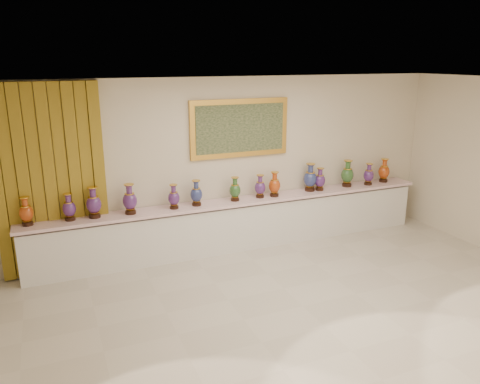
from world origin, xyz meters
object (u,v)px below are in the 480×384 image
(counter, at_px, (239,224))
(vase_0, at_px, (26,213))
(vase_1, at_px, (69,208))
(vase_2, at_px, (94,204))

(counter, relative_size, vase_0, 16.59)
(vase_1, bearing_deg, vase_0, 179.31)
(vase_2, bearing_deg, vase_1, 177.81)
(vase_2, bearing_deg, vase_0, 178.74)
(vase_0, bearing_deg, counter, -0.27)
(counter, relative_size, vase_1, 17.10)
(counter, distance_m, vase_1, 2.88)
(counter, bearing_deg, vase_0, 179.73)
(vase_1, relative_size, vase_2, 0.86)
(vase_2, bearing_deg, counter, 0.12)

